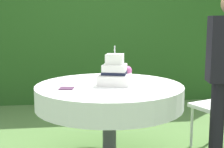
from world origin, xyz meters
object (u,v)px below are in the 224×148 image
Objects in this scene: serving_plate_far at (68,82)px; garden_chair at (221,102)px; cake_table at (109,96)px; wedding_cake at (115,73)px; serving_plate_near at (82,79)px; napkin_stack at (67,88)px.

garden_chair is at bearing -0.46° from serving_plate_far.
serving_plate_far is (-0.38, 0.15, 0.11)m from cake_table.
wedding_cake is at bearing 15.27° from cake_table.
wedding_cake is at bearing -173.72° from garden_chair.
serving_plate_near reaches higher than napkin_stack.
wedding_cake is (0.06, 0.02, 0.21)m from cake_table.
serving_plate_far is at bearing 88.28° from napkin_stack.
serving_plate_near is at bearing 173.08° from garden_chair.
serving_plate_far is 1.23× the size of napkin_stack.
wedding_cake reaches higher than serving_plate_near.
serving_plate_far reaches higher than napkin_stack.
cake_table is at bearing -164.73° from wedding_cake.
garden_chair reaches higher than cake_table.
garden_chair is at bearing -6.92° from serving_plate_near.
garden_chair is at bearing 6.28° from wedding_cake.
serving_plate_near is 0.98× the size of serving_plate_far.
serving_plate_far is 1.58m from garden_chair.
serving_plate_far is 0.17× the size of garden_chair.
cake_table is at bearing 18.23° from napkin_stack.
cake_table is at bearing -52.73° from serving_plate_near.
cake_table is 9.25× the size of serving_plate_far.
cake_table is at bearing -173.27° from garden_chair.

